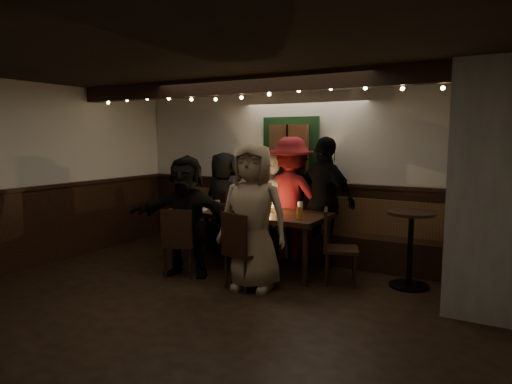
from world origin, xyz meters
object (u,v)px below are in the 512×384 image
Objects in this scene: dining_table at (249,216)px; chair_end at (334,242)px; high_top at (411,239)px; person_d at (291,198)px; chair_near_left at (179,239)px; person_c at (271,204)px; person_e at (325,201)px; person_b at (240,204)px; person_a at (224,202)px; person_f at (186,216)px; person_g at (253,217)px; chair_near_right at (240,247)px.

chair_end is at bearing -4.66° from dining_table.
person_d is at bearing 165.66° from high_top.
high_top is at bearing 158.17° from person_d.
person_c reaches higher than chair_near_left.
chair_near_left is 2.13m from person_e.
chair_end is 2.01m from person_b.
high_top is 3.04m from person_a.
person_f is 0.91× the size of person_g.
person_g reaches higher than chair_end.
chair_end is at bearing 127.17° from person_c.
chair_end is at bearing 6.36° from person_f.
dining_table reaches higher than high_top.
chair_near_right is at bearing 97.45° from person_e.
person_a is 1.96m from person_g.
dining_table reaches higher than chair_near_right.
person_c is (0.83, 0.03, 0.01)m from person_a.
person_c is 0.92× the size of person_g.
person_a is 0.99× the size of person_f.
high_top is 0.59× the size of person_a.
person_e is at bearing 73.47° from chair_near_right.
person_f is (0.03, -1.39, 0.03)m from person_b.
chair_near_left is 0.59× the size of person_b.
chair_end is 0.51× the size of person_d.
person_g is (0.20, -1.47, -0.03)m from person_d.
person_d reaches higher than person_f.
person_g is at bearing -56.00° from dining_table.
dining_table is at bearing -174.26° from high_top.
person_c is (0.54, 1.53, 0.30)m from chair_near_left.
person_a reaches higher than high_top.
person_e is (0.56, -0.04, 0.00)m from person_d.
person_f is (-0.51, -0.75, 0.07)m from dining_table.
person_a is 0.86× the size of person_e.
chair_near_left is 2.00m from chair_end.
chair_near_left is at bearing -117.85° from person_f.
chair_end is at bearing 142.73° from person_e.
person_a is at bearing -20.33° from person_c.
person_b is at bearing 158.05° from chair_end.
person_e is 1.48m from person_g.
chair_near_right is 0.58× the size of person_c.
person_e is at bearing 167.25° from person_b.
person_a is (-0.29, 1.50, 0.28)m from chair_near_left.
person_b is 0.87× the size of person_g.
person_e reaches higher than chair_end.
dining_table is at bearing 114.21° from person_g.
chair_near_right is at bearing -147.28° from high_top.
dining_table is 2.38× the size of chair_end.
person_b is 0.55m from person_c.
chair_near_left is (-0.54, -0.87, -0.22)m from dining_table.
person_c is at bearing 105.10° from chair_near_right.
person_d is at bearing 170.02° from person_b.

